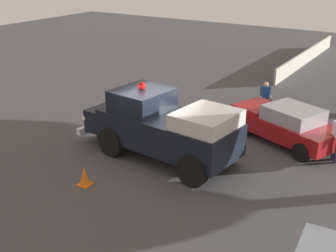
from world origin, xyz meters
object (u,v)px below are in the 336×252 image
object	(u,v)px
classic_hot_rod	(285,123)
traffic_cone	(84,176)
vintage_fire_truck	(163,126)
lawn_chair_near_truck	(265,96)
spectator_seated	(266,95)

from	to	relation	value
classic_hot_rod	traffic_cone	xyz separation A→B (m)	(6.60, -4.11, -0.44)
classic_hot_rod	vintage_fire_truck	bearing A→B (deg)	-40.69
vintage_fire_truck	lawn_chair_near_truck	world-z (taller)	vintage_fire_truck
vintage_fire_truck	lawn_chair_near_truck	bearing A→B (deg)	170.49
lawn_chair_near_truck	spectator_seated	distance (m)	0.17
lawn_chair_near_truck	traffic_cone	distance (m)	10.03
traffic_cone	spectator_seated	bearing A→B (deg)	167.19
lawn_chair_near_truck	spectator_seated	xyz separation A→B (m)	(0.10, 0.08, 0.11)
vintage_fire_truck	classic_hot_rod	size ratio (longest dim) A/B	1.30
spectator_seated	traffic_cone	world-z (taller)	spectator_seated
classic_hot_rod	lawn_chair_near_truck	size ratio (longest dim) A/B	4.64
vintage_fire_truck	spectator_seated	distance (m)	6.88
classic_hot_rod	traffic_cone	distance (m)	7.78
vintage_fire_truck	spectator_seated	bearing A→B (deg)	169.65
classic_hot_rod	traffic_cone	size ratio (longest dim) A/B	7.46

